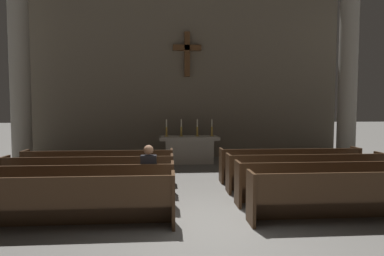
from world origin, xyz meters
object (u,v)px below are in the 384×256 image
at_px(pew_right_row_1, 357,196).
at_px(column_right_second, 348,77).
at_px(pew_left_row_2, 77,187).
at_px(candlestick_inner_left, 181,131).
at_px(column_left_second, 20,75).
at_px(candlestick_inner_right, 197,131).
at_px(candlestick_outer_right, 212,131).
at_px(pew_left_row_4, 99,167).
at_px(altar, 189,149).
at_px(pew_left_row_3, 90,175).
at_px(pew_right_row_2, 327,182).
at_px(lone_worshipper, 149,175).
at_px(pew_right_row_4, 290,165).
at_px(candlestick_outer_left, 166,131).
at_px(pew_right_row_3, 306,172).
at_px(pew_left_row_1, 58,202).

bearing_deg(pew_right_row_1, column_right_second, 61.82).
distance_m(pew_left_row_2, candlestick_inner_left, 5.88).
distance_m(column_left_second, candlestick_inner_right, 6.50).
bearing_deg(column_right_second, candlestick_outer_right, 175.62).
bearing_deg(column_right_second, pew_left_row_4, -161.70).
distance_m(altar, candlestick_inner_left, 0.74).
distance_m(pew_left_row_2, column_left_second, 6.53).
xyz_separation_m(pew_left_row_3, pew_right_row_2, (5.27, -1.08, 0.00)).
xyz_separation_m(pew_right_row_2, lone_worshipper, (-3.81, 0.04, 0.22)).
distance_m(pew_right_row_1, lone_worshipper, 3.97).
relative_size(pew_left_row_2, pew_right_row_2, 1.00).
distance_m(pew_left_row_2, pew_left_row_4, 2.15).
xyz_separation_m(pew_right_row_4, lone_worshipper, (-3.81, -2.11, 0.22)).
distance_m(pew_left_row_2, candlestick_outer_left, 5.69).
distance_m(candlestick_inner_right, candlestick_outer_right, 0.55).
distance_m(pew_left_row_2, altar, 5.96).
bearing_deg(candlestick_inner_left, pew_right_row_4, -47.47).
relative_size(column_right_second, lone_worshipper, 4.99).
xyz_separation_m(pew_right_row_3, altar, (-2.63, 4.27, 0.06)).
distance_m(pew_right_row_3, column_left_second, 9.74).
bearing_deg(pew_left_row_4, altar, 50.52).
xyz_separation_m(column_right_second, altar, (-5.87, 0.38, -2.68)).
relative_size(pew_left_row_1, candlestick_inner_left, 6.19).
bearing_deg(candlestick_inner_right, candlestick_outer_right, 0.00).
relative_size(pew_right_row_1, column_right_second, 0.60).
height_order(candlestick_outer_left, lone_worshipper, candlestick_outer_left).
distance_m(pew_left_row_1, candlestick_inner_right, 7.10).
height_order(column_right_second, candlestick_inner_left, column_right_second).
distance_m(pew_left_row_3, pew_right_row_3, 5.27).
relative_size(pew_left_row_1, candlestick_outer_left, 6.19).
bearing_deg(pew_left_row_1, pew_right_row_2, 11.55).
bearing_deg(candlestick_outer_right, pew_left_row_2, -123.07).
relative_size(pew_left_row_4, pew_right_row_4, 1.00).
bearing_deg(pew_right_row_2, pew_left_row_2, 180.00).
height_order(pew_right_row_1, candlestick_outer_right, candlestick_outer_right).
relative_size(pew_left_row_1, pew_right_row_1, 1.00).
xyz_separation_m(pew_left_row_4, candlestick_inner_left, (2.33, 3.20, 0.73)).
height_order(pew_right_row_4, candlestick_inner_left, candlestick_inner_left).
xyz_separation_m(pew_left_row_2, candlestick_inner_right, (2.93, 5.35, 0.73)).
relative_size(pew_right_row_2, candlestick_outer_left, 6.19).
height_order(pew_left_row_4, candlestick_outer_left, candlestick_outer_left).
distance_m(pew_right_row_2, candlestick_inner_left, 6.15).
distance_m(pew_left_row_2, column_right_second, 10.22).
relative_size(column_left_second, candlestick_outer_left, 10.34).
height_order(altar, candlestick_outer_right, candlestick_outer_right).
bearing_deg(pew_left_row_1, pew_right_row_3, 22.23).
distance_m(pew_left_row_4, altar, 4.14).
bearing_deg(candlestick_outer_right, pew_left_row_3, -129.18).
bearing_deg(pew_left_row_3, column_right_second, 24.57).
distance_m(altar, lone_worshipper, 5.44).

